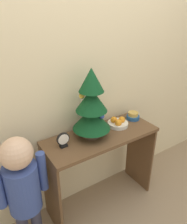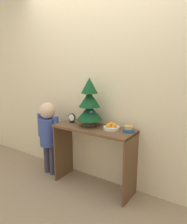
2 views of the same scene
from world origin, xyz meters
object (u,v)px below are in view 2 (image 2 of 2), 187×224
fruit_bowl (111,127)px  singing_bowl (128,129)px  mini_tree (89,103)px  desk_clock (72,118)px  child_figure (48,130)px

fruit_bowl → singing_bowl: 0.21m
fruit_bowl → mini_tree: bearing=-176.9°
mini_tree → desk_clock: (-0.27, -0.01, -0.22)m
mini_tree → child_figure: (-0.64, -0.08, -0.42)m
singing_bowl → child_figure: 1.16m
mini_tree → singing_bowl: size_ratio=4.72×
desk_clock → mini_tree: bearing=2.5°
mini_tree → singing_bowl: bearing=4.4°
singing_bowl → desk_clock: (-0.77, -0.05, 0.03)m
fruit_bowl → singing_bowl: fruit_bowl is taller
fruit_bowl → child_figure: bearing=-174.0°
mini_tree → child_figure: bearing=-172.6°
mini_tree → desk_clock: 0.35m
fruit_bowl → desk_clock: 0.57m
desk_clock → child_figure: size_ratio=0.12×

